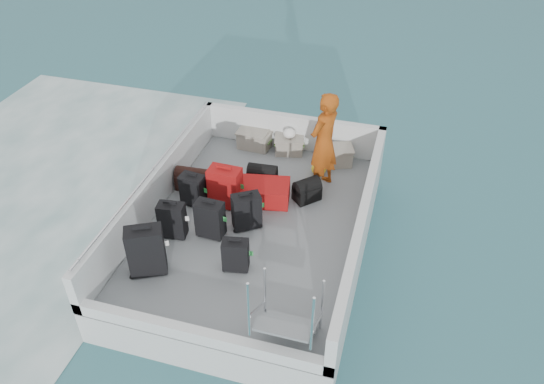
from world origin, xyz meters
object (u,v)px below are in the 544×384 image
(suitcase_2, at_px, (193,190))
(crate_2, at_px, (289,146))
(suitcase_1, at_px, (172,221))
(passenger, at_px, (324,142))
(suitcase_8, at_px, (264,192))
(crate_1, at_px, (257,141))
(suitcase_0, at_px, (146,251))
(suitcase_4, at_px, (210,220))
(crate_0, at_px, (253,140))
(suitcase_7, at_px, (247,212))
(crate_3, at_px, (337,156))
(suitcase_5, at_px, (225,188))
(suitcase_6, at_px, (236,255))

(suitcase_2, height_order, crate_2, suitcase_2)
(suitcase_1, xyz_separation_m, passenger, (1.97, 1.98, 0.60))
(suitcase_8, height_order, crate_1, suitcase_8)
(suitcase_1, bearing_deg, suitcase_0, -98.41)
(suitcase_4, height_order, crate_0, suitcase_4)
(suitcase_0, bearing_deg, suitcase_4, 32.80)
(suitcase_7, bearing_deg, suitcase_8, 52.16)
(suitcase_1, height_order, crate_1, suitcase_1)
(suitcase_1, bearing_deg, crate_0, 74.68)
(suitcase_1, xyz_separation_m, crate_3, (2.11, 2.73, -0.14))
(suitcase_1, relative_size, passenger, 0.34)
(suitcase_7, height_order, crate_2, suitcase_7)
(suitcase_1, height_order, passenger, passenger)
(suitcase_4, height_order, suitcase_8, suitcase_4)
(suitcase_2, bearing_deg, suitcase_1, -82.47)
(suitcase_4, xyz_separation_m, suitcase_7, (0.49, 0.35, -0.00))
(suitcase_5, height_order, crate_1, suitcase_5)
(crate_2, bearing_deg, suitcase_4, -102.33)
(suitcase_0, bearing_deg, crate_2, 45.34)
(crate_0, relative_size, crate_3, 1.00)
(suitcase_0, height_order, suitcase_4, suitcase_0)
(suitcase_5, relative_size, passenger, 0.40)
(suitcase_6, distance_m, suitcase_7, 0.95)
(suitcase_5, bearing_deg, suitcase_8, 29.25)
(suitcase_8, distance_m, crate_2, 1.58)
(suitcase_1, distance_m, crate_3, 3.45)
(suitcase_7, distance_m, passenger, 1.82)
(suitcase_0, xyz_separation_m, suitcase_2, (0.02, 1.66, -0.11))
(suitcase_6, bearing_deg, crate_0, 92.55)
(suitcase_1, bearing_deg, crate_2, 60.89)
(crate_3, bearing_deg, suitcase_7, -115.56)
(suitcase_6, bearing_deg, suitcase_7, 87.58)
(suitcase_4, relative_size, passenger, 0.35)
(suitcase_5, distance_m, suitcase_8, 0.69)
(passenger, bearing_deg, crate_0, -93.79)
(suitcase_1, bearing_deg, suitcase_4, 10.16)
(suitcase_7, height_order, passenger, passenger)
(suitcase_8, bearing_deg, crate_0, 13.46)
(suitcase_5, xyz_separation_m, suitcase_8, (0.59, 0.30, -0.20))
(crate_3, bearing_deg, suitcase_1, -127.65)
(suitcase_1, height_order, crate_2, suitcase_1)
(suitcase_0, bearing_deg, suitcase_1, 61.70)
(suitcase_1, height_order, suitcase_2, suitcase_1)
(suitcase_1, bearing_deg, suitcase_8, 41.60)
(suitcase_0, height_order, suitcase_7, suitcase_0)
(suitcase_0, bearing_deg, passenger, 27.67)
(suitcase_5, height_order, crate_2, suitcase_5)
(suitcase_2, xyz_separation_m, passenger, (1.97, 1.15, 0.61))
(suitcase_4, distance_m, suitcase_8, 1.24)
(crate_0, height_order, crate_1, crate_0)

